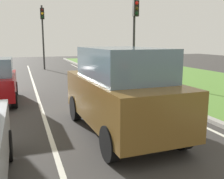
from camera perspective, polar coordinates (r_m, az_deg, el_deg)
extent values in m
plane|color=#383533|center=(11.34, -12.07, -2.13)|extent=(60.00, 60.00, 0.00)
cube|color=silver|center=(11.28, -15.60, -2.34)|extent=(0.12, 32.00, 0.01)
cube|color=silver|center=(12.29, 4.81, -0.93)|extent=(0.12, 32.00, 0.01)
cube|color=#548433|center=(14.93, 22.28, 0.47)|extent=(9.00, 48.00, 0.06)
cube|color=#9E9B93|center=(12.49, 6.91, -0.52)|extent=(0.24, 48.00, 0.12)
cube|color=brown|center=(7.00, 1.83, -2.03)|extent=(2.05, 4.56, 1.10)
cube|color=slate|center=(6.71, 2.38, 5.64)|extent=(1.79, 2.76, 0.80)
cylinder|color=black|center=(8.29, -7.94, -4.02)|extent=(0.25, 0.77, 0.76)
cylinder|color=black|center=(8.83, 3.18, -3.02)|extent=(0.25, 0.77, 0.76)
cylinder|color=black|center=(5.49, -0.46, -11.67)|extent=(0.25, 0.77, 0.76)
cylinder|color=black|center=(6.28, 14.84, -9.11)|extent=(0.25, 0.77, 0.76)
cylinder|color=black|center=(5.94, -21.98, -11.32)|extent=(0.23, 0.64, 0.64)
cylinder|color=black|center=(12.75, -20.31, 0.22)|extent=(0.22, 0.60, 0.60)
cylinder|color=black|center=(10.28, -20.47, -2.18)|extent=(0.22, 0.60, 0.60)
cylinder|color=#2D2D2D|center=(16.03, 4.78, 10.53)|extent=(0.14, 0.14, 4.87)
cube|color=black|center=(15.95, 5.19, 17.15)|extent=(0.32, 0.24, 0.90)
sphere|color=red|center=(15.87, 5.41, 18.20)|extent=(0.20, 0.20, 0.20)
sphere|color=#382B0C|center=(15.83, 5.39, 17.19)|extent=(0.20, 0.20, 0.20)
sphere|color=black|center=(15.80, 5.38, 16.18)|extent=(0.20, 0.20, 0.20)
cylinder|color=#2D2D2D|center=(23.17, -14.74, 10.76)|extent=(0.14, 0.14, 5.28)
cube|color=black|center=(23.07, -14.94, 15.64)|extent=(0.32, 0.24, 0.90)
sphere|color=#3F0F0F|center=(22.97, -14.95, 16.37)|extent=(0.20, 0.20, 0.20)
sphere|color=#F2AD19|center=(22.94, -14.91, 15.68)|extent=(0.20, 0.20, 0.20)
sphere|color=black|center=(22.91, -14.88, 14.98)|extent=(0.20, 0.20, 0.20)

